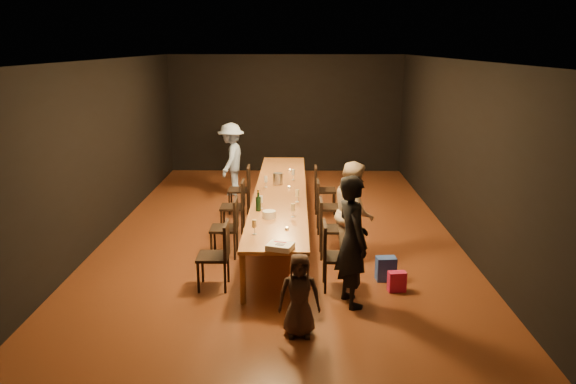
{
  "coord_description": "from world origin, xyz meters",
  "views": [
    {
      "loc": [
        0.27,
        -9.52,
        3.24
      ],
      "look_at": [
        0.15,
        -1.03,
        1.0
      ],
      "focal_mm": 35.0,
      "sensor_mm": 36.0,
      "label": 1
    }
  ],
  "objects_px": {
    "man_blue": "(231,159)",
    "plate_stack": "(269,214)",
    "chair_left_0": "(213,256)",
    "champagne_bottle": "(258,200)",
    "woman_tan": "(353,212)",
    "woman_birthday": "(352,241)",
    "child": "(299,295)",
    "chair_right_1": "(333,228)",
    "chair_left_1": "(224,228)",
    "chair_right_3": "(325,190)",
    "chair_right_2": "(328,207)",
    "birthday_cake": "(280,246)",
    "ice_bucket": "(278,178)",
    "chair_left_3": "(239,189)",
    "chair_left_2": "(232,206)",
    "table": "(280,193)",
    "chair_right_0": "(338,256)"
  },
  "relations": [
    {
      "from": "chair_right_2",
      "to": "child",
      "type": "distance_m",
      "value": 3.72
    },
    {
      "from": "chair_left_1",
      "to": "ice_bucket",
      "type": "height_order",
      "value": "ice_bucket"
    },
    {
      "from": "chair_left_0",
      "to": "child",
      "type": "xyz_separation_m",
      "value": [
        1.17,
        -1.28,
        0.03
      ]
    },
    {
      "from": "birthday_cake",
      "to": "table",
      "type": "bearing_deg",
      "value": 109.85
    },
    {
      "from": "table",
      "to": "chair_left_0",
      "type": "xyz_separation_m",
      "value": [
        -0.85,
        -2.4,
        -0.24
      ]
    },
    {
      "from": "woman_birthday",
      "to": "child",
      "type": "xyz_separation_m",
      "value": [
        -0.67,
        -0.82,
        -0.36
      ]
    },
    {
      "from": "table",
      "to": "chair_left_3",
      "type": "relative_size",
      "value": 6.45
    },
    {
      "from": "chair_left_2",
      "to": "birthday_cake",
      "type": "height_order",
      "value": "chair_left_2"
    },
    {
      "from": "chair_left_1",
      "to": "ice_bucket",
      "type": "xyz_separation_m",
      "value": [
        0.79,
        1.73,
        0.38
      ]
    },
    {
      "from": "table",
      "to": "child",
      "type": "distance_m",
      "value": 3.7
    },
    {
      "from": "chair_left_1",
      "to": "child",
      "type": "relative_size",
      "value": 0.94
    },
    {
      "from": "chair_right_1",
      "to": "child",
      "type": "relative_size",
      "value": 0.94
    },
    {
      "from": "chair_right_3",
      "to": "plate_stack",
      "type": "distance_m",
      "value": 2.98
    },
    {
      "from": "woman_tan",
      "to": "ice_bucket",
      "type": "bearing_deg",
      "value": 31.88
    },
    {
      "from": "chair_right_2",
      "to": "chair_left_0",
      "type": "relative_size",
      "value": 1.0
    },
    {
      "from": "woman_tan",
      "to": "chair_left_0",
      "type": "bearing_deg",
      "value": 116.73
    },
    {
      "from": "chair_right_1",
      "to": "chair_left_1",
      "type": "height_order",
      "value": "same"
    },
    {
      "from": "chair_right_1",
      "to": "ice_bucket",
      "type": "relative_size",
      "value": 4.68
    },
    {
      "from": "birthday_cake",
      "to": "child",
      "type": "bearing_deg",
      "value": -54.71
    },
    {
      "from": "chair_right_2",
      "to": "birthday_cake",
      "type": "relative_size",
      "value": 2.45
    },
    {
      "from": "chair_left_1",
      "to": "chair_right_3",
      "type": "bearing_deg",
      "value": -35.31
    },
    {
      "from": "chair_left_3",
      "to": "chair_right_1",
      "type": "bearing_deg",
      "value": -144.69
    },
    {
      "from": "chair_right_3",
      "to": "woman_birthday",
      "type": "relative_size",
      "value": 0.55
    },
    {
      "from": "champagne_bottle",
      "to": "chair_right_2",
      "type": "bearing_deg",
      "value": 46.76
    },
    {
      "from": "child",
      "to": "birthday_cake",
      "type": "xyz_separation_m",
      "value": [
        -0.24,
        0.78,
        0.29
      ]
    },
    {
      "from": "chair_right_1",
      "to": "chair_right_2",
      "type": "distance_m",
      "value": 1.2
    },
    {
      "from": "chair_right_0",
      "to": "ice_bucket",
      "type": "xyz_separation_m",
      "value": [
        -0.91,
        2.93,
        0.38
      ]
    },
    {
      "from": "chair_right_0",
      "to": "champagne_bottle",
      "type": "relative_size",
      "value": 2.76
    },
    {
      "from": "chair_right_1",
      "to": "chair_right_2",
      "type": "relative_size",
      "value": 1.0
    },
    {
      "from": "man_blue",
      "to": "ice_bucket",
      "type": "xyz_separation_m",
      "value": [
        1.09,
        -2.03,
        0.05
      ]
    },
    {
      "from": "chair_right_2",
      "to": "birthday_cake",
      "type": "distance_m",
      "value": 3.02
    },
    {
      "from": "child",
      "to": "chair_right_1",
      "type": "bearing_deg",
      "value": 76.77
    },
    {
      "from": "child",
      "to": "plate_stack",
      "type": "bearing_deg",
      "value": 100.8
    },
    {
      "from": "chair_right_2",
      "to": "chair_left_2",
      "type": "distance_m",
      "value": 1.7
    },
    {
      "from": "chair_left_2",
      "to": "chair_left_0",
      "type": "bearing_deg",
      "value": -180.0
    },
    {
      "from": "chair_right_0",
      "to": "champagne_bottle",
      "type": "xyz_separation_m",
      "value": [
        -1.15,
        1.17,
        0.45
      ]
    },
    {
      "from": "chair_left_3",
      "to": "woman_birthday",
      "type": "relative_size",
      "value": 0.55
    },
    {
      "from": "table",
      "to": "woman_tan",
      "type": "bearing_deg",
      "value": -49.62
    },
    {
      "from": "plate_stack",
      "to": "child",
      "type": "bearing_deg",
      "value": -78.1
    },
    {
      "from": "chair_right_1",
      "to": "child",
      "type": "bearing_deg",
      "value": -12.13
    },
    {
      "from": "chair_left_0",
      "to": "champagne_bottle",
      "type": "xyz_separation_m",
      "value": [
        0.55,
        1.17,
        0.45
      ]
    },
    {
      "from": "chair_right_2",
      "to": "man_blue",
      "type": "distance_m",
      "value": 3.26
    },
    {
      "from": "chair_right_2",
      "to": "chair_left_0",
      "type": "height_order",
      "value": "same"
    },
    {
      "from": "chair_right_3",
      "to": "champagne_bottle",
      "type": "relative_size",
      "value": 2.76
    },
    {
      "from": "chair_right_0",
      "to": "man_blue",
      "type": "height_order",
      "value": "man_blue"
    },
    {
      "from": "woman_birthday",
      "to": "champagne_bottle",
      "type": "bearing_deg",
      "value": 20.65
    },
    {
      "from": "man_blue",
      "to": "plate_stack",
      "type": "bearing_deg",
      "value": 22.42
    },
    {
      "from": "plate_stack",
      "to": "champagne_bottle",
      "type": "relative_size",
      "value": 0.58
    },
    {
      "from": "chair_right_2",
      "to": "chair_left_0",
      "type": "distance_m",
      "value": 2.94
    },
    {
      "from": "ice_bucket",
      "to": "child",
      "type": "bearing_deg",
      "value": -84.89
    }
  ]
}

